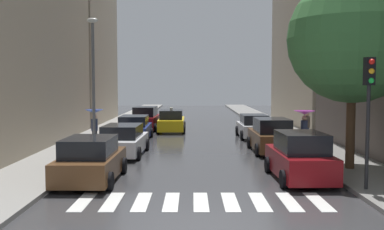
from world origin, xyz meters
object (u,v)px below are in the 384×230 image
(parked_car_right_second, at_px, (271,136))
(lamp_post_left, at_px, (93,73))
(parked_car_right_third, at_px, (254,127))
(parked_car_left_nearest, at_px, (91,161))
(pedestrian_foreground, at_px, (307,126))
(street_tree_right, at_px, (353,39))
(traffic_light_right_corner, at_px, (369,93))
(parked_car_left_third, at_px, (134,129))
(pedestrian_near_tree, at_px, (304,120))
(parked_car_left_second, at_px, (123,141))
(parked_car_right_nearest, at_px, (300,158))
(parked_car_left_fourth, at_px, (146,119))
(pedestrian_by_kerb, at_px, (94,119))
(taxi_midroad, at_px, (171,121))

(parked_car_right_second, distance_m, lamp_post_left, 10.03)
(parked_car_right_third, bearing_deg, parked_car_left_nearest, 148.31)
(parked_car_right_second, xyz_separation_m, pedestrian_foreground, (2.60, 2.87, 0.26))
(parked_car_right_second, bearing_deg, lamp_post_left, 84.89)
(street_tree_right, bearing_deg, traffic_light_right_corner, -101.39)
(parked_car_left_third, relative_size, lamp_post_left, 0.62)
(lamp_post_left, bearing_deg, parked_car_left_nearest, -78.58)
(street_tree_right, bearing_deg, parked_car_left_nearest, -169.83)
(parked_car_right_third, height_order, pedestrian_near_tree, pedestrian_near_tree)
(pedestrian_foreground, xyz_separation_m, pedestrian_near_tree, (-0.81, -2.57, 0.57))
(parked_car_left_second, relative_size, parked_car_right_nearest, 1.11)
(pedestrian_foreground, height_order, lamp_post_left, lamp_post_left)
(parked_car_right_third, bearing_deg, parked_car_left_second, 132.35)
(parked_car_right_second, bearing_deg, pedestrian_near_tree, -81.44)
(parked_car_left_nearest, bearing_deg, lamp_post_left, 12.04)
(pedestrian_near_tree, bearing_deg, parked_car_left_third, -17.18)
(parked_car_left_fourth, bearing_deg, pedestrian_by_kerb, 172.01)
(pedestrian_near_tree, distance_m, lamp_post_left, 11.50)
(lamp_post_left, bearing_deg, street_tree_right, -26.59)
(pedestrian_by_kerb, bearing_deg, parked_car_right_third, -3.73)
(parked_car_left_third, bearing_deg, pedestrian_by_kerb, 152.23)
(parked_car_left_second, bearing_deg, parked_car_right_third, -45.01)
(pedestrian_near_tree, height_order, traffic_light_right_corner, traffic_light_right_corner)
(parked_car_left_fourth, xyz_separation_m, parked_car_right_nearest, (7.61, -17.79, -0.00))
(pedestrian_near_tree, height_order, lamp_post_left, lamp_post_left)
(taxi_midroad, bearing_deg, lamp_post_left, 157.27)
(parked_car_left_second, distance_m, pedestrian_by_kerb, 3.17)
(parked_car_left_second, bearing_deg, lamp_post_left, 48.78)
(parked_car_right_second, xyz_separation_m, pedestrian_near_tree, (1.79, 0.30, 0.83))
(parked_car_left_second, bearing_deg, traffic_light_right_corner, -128.46)
(parked_car_right_third, xyz_separation_m, traffic_light_right_corner, (1.64, -14.85, 2.56))
(parked_car_left_third, xyz_separation_m, pedestrian_near_tree, (9.59, -4.44, 0.92))
(parked_car_right_nearest, relative_size, lamp_post_left, 0.60)
(parked_car_left_third, bearing_deg, parked_car_right_nearest, -146.42)
(parked_car_right_nearest, xyz_separation_m, parked_car_right_third, (0.05, 12.81, -0.11))
(parked_car_left_nearest, distance_m, parked_car_left_fourth, 18.06)
(parked_car_right_nearest, height_order, pedestrian_near_tree, pedestrian_near_tree)
(parked_car_right_second, distance_m, pedestrian_by_kerb, 9.69)
(parked_car_left_fourth, relative_size, parked_car_right_nearest, 1.16)
(pedestrian_by_kerb, bearing_deg, parked_car_right_nearest, -70.81)
(pedestrian_near_tree, distance_m, traffic_light_right_corner, 9.20)
(pedestrian_by_kerb, bearing_deg, pedestrian_foreground, -23.18)
(parked_car_left_second, xyz_separation_m, traffic_light_right_corner, (9.18, -7.77, 2.56))
(parked_car_left_third, relative_size, parked_car_left_fourth, 0.90)
(parked_car_left_nearest, xyz_separation_m, taxi_midroad, (2.19, 16.79, -0.01))
(parked_car_left_second, height_order, street_tree_right, street_tree_right)
(parked_car_right_nearest, bearing_deg, taxi_midroad, 17.01)
(lamp_post_left, bearing_deg, pedestrian_by_kerb, 100.95)
(parked_car_right_third, height_order, pedestrian_by_kerb, pedestrian_by_kerb)
(parked_car_right_nearest, bearing_deg, parked_car_left_nearest, 90.40)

